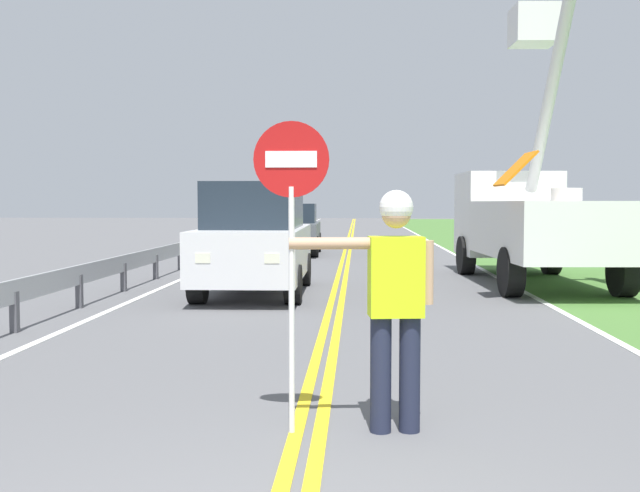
{
  "coord_description": "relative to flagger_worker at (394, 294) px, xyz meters",
  "views": [
    {
      "loc": [
        0.37,
        -2.95,
        1.73
      ],
      "look_at": [
        -0.09,
        6.04,
        1.2
      ],
      "focal_mm": 41.26,
      "sensor_mm": 36.0,
      "label": 1
    }
  ],
  "objects": [
    {
      "name": "edge_line_left",
      "position": [
        -4.24,
        17.47,
        -1.04
      ],
      "size": [
        0.12,
        110.0,
        0.01
      ],
      "primitive_type": "cube",
      "color": "silver",
      "rests_on": "ground"
    },
    {
      "name": "oncoming_sedan_second",
      "position": [
        -2.5,
        19.03,
        -0.21
      ],
      "size": [
        1.98,
        4.14,
        1.7
      ],
      "color": "#4C5156",
      "rests_on": "ground"
    },
    {
      "name": "centerline_yellow_left",
      "position": [
        -0.73,
        17.47,
        -1.04
      ],
      "size": [
        0.11,
        110.0,
        0.01
      ],
      "primitive_type": "cube",
      "color": "yellow",
      "rests_on": "ground"
    },
    {
      "name": "guardrail_left_shoulder",
      "position": [
        -4.84,
        12.0,
        -0.53
      ],
      "size": [
        0.1,
        32.0,
        0.71
      ],
      "color": "#9EA0A3",
      "rests_on": "ground"
    },
    {
      "name": "edge_line_right",
      "position": [
        2.96,
        17.47,
        -1.04
      ],
      "size": [
        0.12,
        110.0,
        0.01
      ],
      "primitive_type": "cube",
      "color": "silver",
      "rests_on": "ground"
    },
    {
      "name": "stop_sign_paddle",
      "position": [
        -0.76,
        -0.08,
        0.66
      ],
      "size": [
        0.56,
        0.04,
        2.33
      ],
      "color": "silver",
      "rests_on": "ground"
    },
    {
      "name": "oncoming_suv_nearest",
      "position": [
        -2.21,
        8.34,
        0.01
      ],
      "size": [
        1.96,
        4.63,
        2.1
      ],
      "color": "silver",
      "rests_on": "ground"
    },
    {
      "name": "utility_bucket_truck",
      "position": [
        3.45,
        10.68,
        0.38
      ],
      "size": [
        2.67,
        6.9,
        5.9
      ],
      "color": "white",
      "rests_on": "ground"
    },
    {
      "name": "flagger_worker",
      "position": [
        0.0,
        0.0,
        0.0
      ],
      "size": [
        1.08,
        0.28,
        1.83
      ],
      "color": "#1E2338",
      "rests_on": "ground"
    },
    {
      "name": "centerline_yellow_right",
      "position": [
        -0.55,
        17.47,
        -1.04
      ],
      "size": [
        0.11,
        110.0,
        0.01
      ],
      "primitive_type": "cube",
      "color": "yellow",
      "rests_on": "ground"
    }
  ]
}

